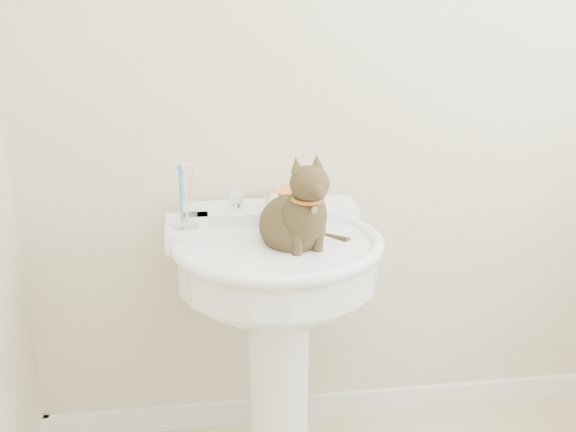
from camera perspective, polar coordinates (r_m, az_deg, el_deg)
name	(u,v)px	position (r m, az deg, el deg)	size (l,w,h in m)	color
wall_back	(371,67)	(2.26, 6.58, 11.65)	(2.20, 0.00, 2.50)	beige
baseboard_back	(358,403)	(2.71, 5.57, -14.46)	(2.20, 0.02, 0.09)	white
pedestal_sink	(277,287)	(2.10, -0.86, -5.66)	(0.62, 0.60, 0.85)	white
faucet	(272,197)	(2.15, -1.31, 1.48)	(0.28, 0.12, 0.14)	silver
soap_bar	(289,196)	(2.25, 0.06, 1.62)	(0.09, 0.06, 0.03)	orange
toothbrush_cup	(186,212)	(2.03, -8.05, 0.31)	(0.07, 0.07, 0.18)	silver
cat	(296,219)	(2.00, 0.65, -0.24)	(0.21, 0.26, 0.38)	#473B1D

